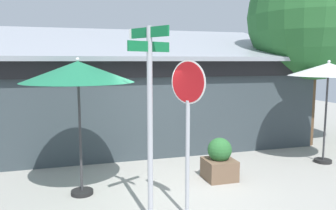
{
  "coord_description": "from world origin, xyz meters",
  "views": [
    {
      "loc": [
        -2.15,
        -6.5,
        2.66
      ],
      "look_at": [
        0.11,
        1.2,
        1.6
      ],
      "focal_mm": 35.86,
      "sensor_mm": 36.0,
      "label": 1
    }
  ],
  "objects_px": {
    "patio_umbrella_forest_green_left": "(78,73)",
    "sidewalk_planter": "(219,161)",
    "stop_sign": "(188,111)",
    "shade_tree": "(319,19)",
    "patio_umbrella_ivory_center": "(328,71)",
    "street_sign_post": "(150,106)"
  },
  "relations": [
    {
      "from": "patio_umbrella_ivory_center",
      "to": "sidewalk_planter",
      "type": "distance_m",
      "value": 3.76
    },
    {
      "from": "sidewalk_planter",
      "to": "patio_umbrella_forest_green_left",
      "type": "bearing_deg",
      "value": -179.62
    },
    {
      "from": "patio_umbrella_forest_green_left",
      "to": "sidewalk_planter",
      "type": "bearing_deg",
      "value": 0.38
    },
    {
      "from": "patio_umbrella_ivory_center",
      "to": "sidewalk_planter",
      "type": "bearing_deg",
      "value": -173.04
    },
    {
      "from": "street_sign_post",
      "to": "shade_tree",
      "type": "xyz_separation_m",
      "value": [
        6.18,
        3.6,
        1.99
      ]
    },
    {
      "from": "patio_umbrella_forest_green_left",
      "to": "sidewalk_planter",
      "type": "relative_size",
      "value": 2.86
    },
    {
      "from": "street_sign_post",
      "to": "patio_umbrella_forest_green_left",
      "type": "height_order",
      "value": "street_sign_post"
    },
    {
      "from": "stop_sign",
      "to": "sidewalk_planter",
      "type": "xyz_separation_m",
      "value": [
        1.31,
        1.53,
        -1.41
      ]
    },
    {
      "from": "stop_sign",
      "to": "shade_tree",
      "type": "relative_size",
      "value": 0.45
    },
    {
      "from": "shade_tree",
      "to": "sidewalk_planter",
      "type": "xyz_separation_m",
      "value": [
        -4.22,
        -2.11,
        -3.5
      ]
    },
    {
      "from": "stop_sign",
      "to": "sidewalk_planter",
      "type": "relative_size",
      "value": 2.81
    },
    {
      "from": "stop_sign",
      "to": "patio_umbrella_forest_green_left",
      "type": "height_order",
      "value": "patio_umbrella_forest_green_left"
    },
    {
      "from": "patio_umbrella_forest_green_left",
      "to": "shade_tree",
      "type": "xyz_separation_m",
      "value": [
        7.24,
        2.13,
        1.5
      ]
    },
    {
      "from": "street_sign_post",
      "to": "stop_sign",
      "type": "height_order",
      "value": "street_sign_post"
    },
    {
      "from": "sidewalk_planter",
      "to": "street_sign_post",
      "type": "bearing_deg",
      "value": -142.58
    },
    {
      "from": "street_sign_post",
      "to": "patio_umbrella_ivory_center",
      "type": "distance_m",
      "value": 5.47
    },
    {
      "from": "street_sign_post",
      "to": "stop_sign",
      "type": "relative_size",
      "value": 1.2
    },
    {
      "from": "stop_sign",
      "to": "shade_tree",
      "type": "height_order",
      "value": "shade_tree"
    },
    {
      "from": "shade_tree",
      "to": "sidewalk_planter",
      "type": "bearing_deg",
      "value": -153.49
    },
    {
      "from": "patio_umbrella_ivory_center",
      "to": "shade_tree",
      "type": "xyz_separation_m",
      "value": [
        1.06,
        1.72,
        1.52
      ]
    },
    {
      "from": "street_sign_post",
      "to": "sidewalk_planter",
      "type": "height_order",
      "value": "street_sign_post"
    },
    {
      "from": "street_sign_post",
      "to": "sidewalk_planter",
      "type": "bearing_deg",
      "value": 37.42
    }
  ]
}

